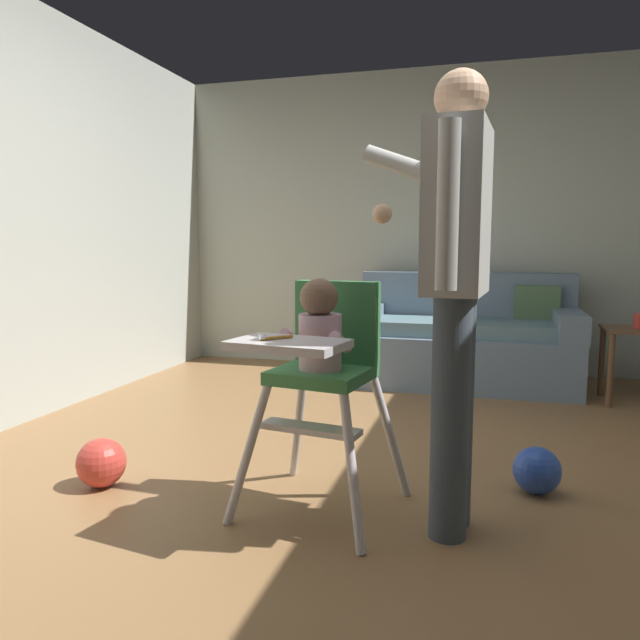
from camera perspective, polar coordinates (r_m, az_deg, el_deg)
ground at (r=2.86m, az=0.19°, el=-16.23°), size 5.63×7.18×0.10m
wall_far at (r=5.40m, az=8.40°, el=9.16°), size 4.83×0.06×2.57m
couch at (r=4.89m, az=13.45°, el=-1.93°), size 1.71×0.86×0.86m
high_chair at (r=2.41m, az=0.21°, el=-2.90°), size 0.69×0.79×0.96m
adult_standing at (r=2.25m, az=12.57°, el=3.85°), size 0.51×0.52×1.69m
toy_ball at (r=2.95m, az=-19.95°, el=-12.54°), size 0.22×0.22×0.22m
toy_ball_second at (r=2.88m, az=19.80°, el=-13.22°), size 0.21×0.21×0.21m
side_table at (r=4.65m, az=27.53°, el=-2.40°), size 0.40×0.40×0.52m
sippy_cup at (r=4.63m, az=27.90°, el=-0.09°), size 0.07×0.07×0.10m
wall_clock at (r=5.38m, az=13.28°, el=16.19°), size 0.34×0.04×0.34m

